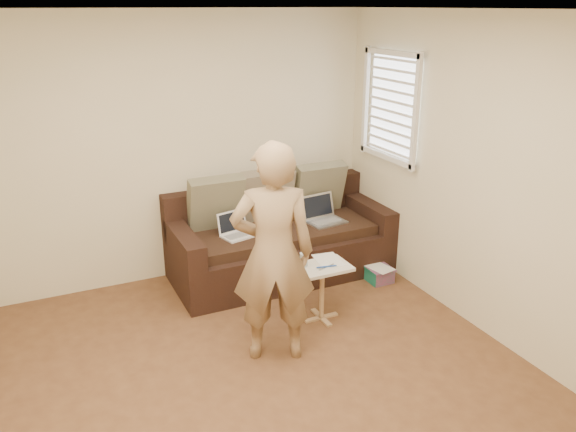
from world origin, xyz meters
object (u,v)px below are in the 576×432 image
object	(u,v)px
person	(273,254)
striped_box	(379,274)
laptop_silver	(326,223)
drinking_glass	(304,260)
laptop_white	(239,237)
side_table	(322,293)
sofa	(281,236)

from	to	relation	value
person	striped_box	xyz separation A→B (m)	(1.48, 0.72, -0.80)
laptop_silver	person	size ratio (longest dim) A/B	0.22
laptop_silver	drinking_glass	bearing A→B (deg)	-136.54
laptop_silver	laptop_white	bearing A→B (deg)	171.05
side_table	laptop_white	bearing A→B (deg)	114.36
laptop_silver	drinking_glass	size ratio (longest dim) A/B	3.16
sofa	striped_box	world-z (taller)	sofa
person	laptop_silver	bearing A→B (deg)	-113.16
person	side_table	world-z (taller)	person
sofa	laptop_white	world-z (taller)	sofa
sofa	side_table	xyz separation A→B (m)	(-0.06, -0.98, -0.17)
laptop_white	striped_box	distance (m)	1.46
side_table	drinking_glass	size ratio (longest dim) A/B	4.31
person	striped_box	world-z (taller)	person
laptop_white	side_table	bearing A→B (deg)	-79.32
side_table	drinking_glass	xyz separation A→B (m)	(-0.15, 0.07, 0.32)
drinking_glass	person	bearing A→B (deg)	-139.86
laptop_silver	person	world-z (taller)	person
laptop_white	striped_box	bearing A→B (deg)	-35.58
sofa	person	bearing A→B (deg)	-116.93
side_table	laptop_silver	bearing A→B (deg)	59.31
person	side_table	bearing A→B (deg)	-132.32
laptop_white	person	size ratio (longest dim) A/B	0.18
person	drinking_glass	bearing A→B (deg)	-119.90
sofa	laptop_white	bearing A→B (deg)	-173.30
sofa	laptop_silver	distance (m)	0.49
side_table	striped_box	size ratio (longest dim) A/B	2.12
laptop_silver	laptop_white	distance (m)	0.95
person	side_table	xyz separation A→B (m)	(0.60, 0.32, -0.61)
sofa	striped_box	bearing A→B (deg)	-35.01
laptop_white	side_table	world-z (taller)	laptop_white
sofa	person	size ratio (longest dim) A/B	1.26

